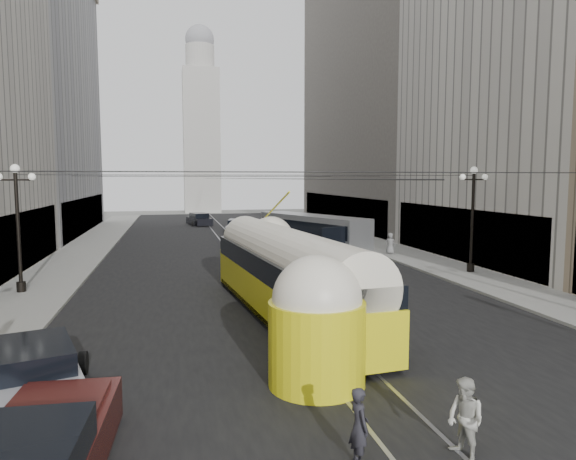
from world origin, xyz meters
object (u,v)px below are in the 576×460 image
sedan_silver (36,375)px  pedestrian_crossing_a (359,426)px  streetcar (286,274)px  pedestrian_sidewalk_right (390,243)px  pedestrian_crossing_b (465,419)px  city_bus (312,231)px  pickup_maroon (40,452)px

sedan_silver → pedestrian_crossing_a: pedestrian_crossing_a is taller
streetcar → pedestrian_crossing_a: 11.34m
pedestrian_crossing_a → pedestrian_sidewalk_right: bearing=-30.3°
streetcar → pedestrian_sidewalk_right: (11.33, 14.92, -0.90)m
pedestrian_crossing_b → city_bus: bearing=159.2°
city_bus → pedestrian_crossing_a: size_ratio=7.33×
city_bus → pedestrian_crossing_b: (-5.04, -30.16, -0.73)m
streetcar → sedan_silver: bearing=-141.5°
pickup_maroon → pedestrian_sidewalk_right: 31.62m
streetcar → pedestrian_sidewalk_right: 18.76m
pickup_maroon → sedan_silver: pickup_maroon is taller
pedestrian_crossing_a → city_bus: bearing=-18.7°
city_bus → sedan_silver: size_ratio=2.27×
city_bus → pedestrian_sidewalk_right: 6.30m
streetcar → pedestrian_crossing_a: streetcar is taller
pickup_maroon → pedestrian_sidewalk_right: bearing=54.3°
sedan_silver → pedestrian_crossing_b: pedestrian_crossing_b is taller
pickup_maroon → sedan_silver: (-1.09, 4.26, -0.05)m
pickup_maroon → pedestrian_sidewalk_right: size_ratio=3.43×
sedan_silver → streetcar: bearing=38.5°
streetcar → sedan_silver: (-8.20, -6.52, -1.15)m
pickup_maroon → pedestrian_crossing_a: 6.14m
pedestrian_crossing_a → pedestrian_sidewalk_right: pedestrian_sidewalk_right is taller
pedestrian_crossing_b → streetcar: bearing=174.8°
pedestrian_sidewalk_right → pedestrian_crossing_b: bearing=88.5°
pedestrian_crossing_a → pedestrian_crossing_b: size_ratio=0.94×
city_bus → pickup_maroon: (-13.38, -29.39, -0.84)m
pedestrian_crossing_a → streetcar: bearing=-10.1°
sedan_silver → pickup_maroon: bearing=-75.6°
streetcar → pickup_maroon: (-7.11, -10.77, -1.09)m
city_bus → pickup_maroon: city_bus is taller
streetcar → pickup_maroon: size_ratio=3.13×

